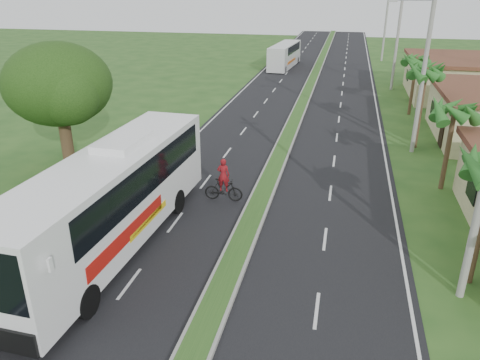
# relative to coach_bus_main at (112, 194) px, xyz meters

# --- Properties ---
(ground) EXTENTS (180.00, 180.00, 0.00)m
(ground) POSITION_rel_coach_bus_main_xyz_m (5.20, -2.49, -2.44)
(ground) COLOR #254D1C
(ground) RESTS_ON ground
(road_asphalt) EXTENTS (14.00, 160.00, 0.02)m
(road_asphalt) POSITION_rel_coach_bus_main_xyz_m (5.20, 17.51, -2.43)
(road_asphalt) COLOR black
(road_asphalt) RESTS_ON ground
(median_strip) EXTENTS (1.20, 160.00, 0.18)m
(median_strip) POSITION_rel_coach_bus_main_xyz_m (5.20, 17.51, -2.34)
(median_strip) COLOR gray
(median_strip) RESTS_ON ground
(lane_edge_left) EXTENTS (0.12, 160.00, 0.01)m
(lane_edge_left) POSITION_rel_coach_bus_main_xyz_m (-1.50, 17.51, -2.44)
(lane_edge_left) COLOR silver
(lane_edge_left) RESTS_ON ground
(lane_edge_right) EXTENTS (0.12, 160.00, 0.01)m
(lane_edge_right) POSITION_rel_coach_bus_main_xyz_m (11.90, 17.51, -2.44)
(lane_edge_right) COLOR silver
(lane_edge_right) RESTS_ON ground
(shop_far) EXTENTS (8.60, 11.60, 3.82)m
(shop_far) POSITION_rel_coach_bus_main_xyz_m (19.20, 33.51, -0.51)
(shop_far) COLOR tan
(shop_far) RESTS_ON ground
(palm_verge_b) EXTENTS (2.40, 2.40, 5.05)m
(palm_verge_b) POSITION_rel_coach_bus_main_xyz_m (14.60, 9.51, 1.91)
(palm_verge_b) COLOR #473321
(palm_verge_b) RESTS_ON ground
(palm_verge_c) EXTENTS (2.40, 2.40, 5.85)m
(palm_verge_c) POSITION_rel_coach_bus_main_xyz_m (14.00, 16.51, 2.68)
(palm_verge_c) COLOR #473321
(palm_verge_c) RESTS_ON ground
(palm_verge_d) EXTENTS (2.40, 2.40, 5.25)m
(palm_verge_d) POSITION_rel_coach_bus_main_xyz_m (14.50, 25.51, 2.11)
(palm_verge_d) COLOR #473321
(palm_verge_d) RESTS_ON ground
(shade_tree) EXTENTS (6.30, 6.00, 7.54)m
(shade_tree) POSITION_rel_coach_bus_main_xyz_m (-6.91, 7.53, 2.59)
(shade_tree) COLOR #473321
(shade_tree) RESTS_ON ground
(utility_pole_b) EXTENTS (3.20, 0.28, 12.00)m
(utility_pole_b) POSITION_rel_coach_bus_main_xyz_m (13.67, 15.51, 3.81)
(utility_pole_b) COLOR gray
(utility_pole_b) RESTS_ON ground
(utility_pole_c) EXTENTS (1.60, 0.28, 11.00)m
(utility_pole_c) POSITION_rel_coach_bus_main_xyz_m (13.70, 35.51, 3.23)
(utility_pole_c) COLOR gray
(utility_pole_c) RESTS_ON ground
(utility_pole_d) EXTENTS (1.60, 0.28, 10.50)m
(utility_pole_d) POSITION_rel_coach_bus_main_xyz_m (13.70, 55.51, 2.98)
(utility_pole_d) COLOR gray
(utility_pole_d) RESTS_ON ground
(coach_bus_main) EXTENTS (3.40, 13.85, 4.44)m
(coach_bus_main) POSITION_rel_coach_bus_main_xyz_m (0.00, 0.00, 0.00)
(coach_bus_main) COLOR white
(coach_bus_main) RESTS_ON ground
(coach_bus_far) EXTENTS (3.07, 10.54, 3.03)m
(coach_bus_far) POSITION_rel_coach_bus_main_xyz_m (0.82, 46.86, -0.72)
(coach_bus_far) COLOR silver
(coach_bus_far) RESTS_ON ground
(motorcyclist) EXTENTS (2.02, 0.62, 2.32)m
(motorcyclist) POSITION_rel_coach_bus_main_xyz_m (3.32, 5.37, -1.62)
(motorcyclist) COLOR black
(motorcyclist) RESTS_ON ground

